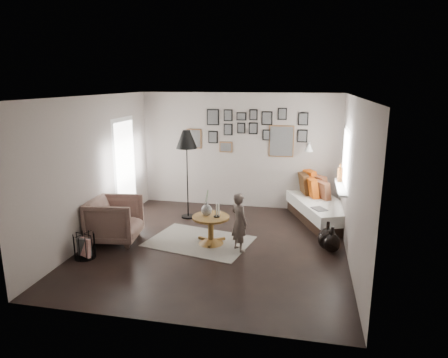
% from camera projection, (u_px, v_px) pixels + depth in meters
% --- Properties ---
extents(ground, '(4.80, 4.80, 0.00)m').
position_uv_depth(ground, '(215.00, 245.00, 7.09)').
color(ground, black).
rests_on(ground, ground).
extents(wall_back, '(4.50, 0.00, 4.50)m').
position_uv_depth(wall_back, '(239.00, 151.00, 9.06)').
color(wall_back, gray).
rests_on(wall_back, ground).
extents(wall_front, '(4.50, 0.00, 4.50)m').
position_uv_depth(wall_front, '(167.00, 222.00, 4.50)').
color(wall_front, gray).
rests_on(wall_front, ground).
extents(wall_left, '(0.00, 4.80, 4.80)m').
position_uv_depth(wall_left, '(94.00, 169.00, 7.23)').
color(wall_left, gray).
rests_on(wall_left, ground).
extents(wall_right, '(0.00, 4.80, 4.80)m').
position_uv_depth(wall_right, '(353.00, 181.00, 6.33)').
color(wall_right, gray).
rests_on(wall_right, ground).
extents(ceiling, '(4.80, 4.80, 0.00)m').
position_uv_depth(ceiling, '(215.00, 96.00, 6.47)').
color(ceiling, white).
rests_on(ceiling, wall_back).
extents(door_left, '(0.00, 2.14, 2.14)m').
position_uv_depth(door_left, '(125.00, 168.00, 8.42)').
color(door_left, white).
rests_on(door_left, wall_left).
extents(window_right, '(0.15, 1.32, 1.30)m').
position_uv_depth(window_right, '(340.00, 183.00, 7.71)').
color(window_right, white).
rests_on(window_right, wall_right).
extents(gallery_wall, '(2.74, 0.03, 1.08)m').
position_uv_depth(gallery_wall, '(252.00, 132.00, 8.88)').
color(gallery_wall, brown).
rests_on(gallery_wall, wall_back).
extents(wall_sconce, '(0.18, 0.36, 0.16)m').
position_uv_depth(wall_sconce, '(309.00, 148.00, 8.46)').
color(wall_sconce, white).
rests_on(wall_sconce, wall_back).
extents(rug, '(2.01, 1.59, 0.01)m').
position_uv_depth(rug, '(199.00, 241.00, 7.26)').
color(rug, beige).
rests_on(rug, ground).
extents(pedestal_table, '(0.66, 0.66, 0.52)m').
position_uv_depth(pedestal_table, '(211.00, 231.00, 7.11)').
color(pedestal_table, brown).
rests_on(pedestal_table, ground).
extents(vase, '(0.19, 0.19, 0.47)m').
position_uv_depth(vase, '(207.00, 208.00, 7.04)').
color(vase, black).
rests_on(vase, pedestal_table).
extents(candles, '(0.11, 0.11, 0.25)m').
position_uv_depth(candles, '(217.00, 210.00, 6.99)').
color(candles, black).
rests_on(candles, pedestal_table).
extents(daybed, '(1.50, 2.10, 0.95)m').
position_uv_depth(daybed, '(321.00, 206.00, 8.32)').
color(daybed, black).
rests_on(daybed, ground).
extents(magazine_on_daybed, '(0.34, 0.36, 0.02)m').
position_uv_depth(magazine_on_daybed, '(319.00, 209.00, 7.68)').
color(magazine_on_daybed, black).
rests_on(magazine_on_daybed, daybed).
extents(armchair, '(0.99, 0.97, 0.80)m').
position_uv_depth(armchair, '(115.00, 220.00, 7.21)').
color(armchair, brown).
rests_on(armchair, ground).
extents(armchair_cushion, '(0.40, 0.41, 0.16)m').
position_uv_depth(armchair_cushion, '(117.00, 215.00, 7.24)').
color(armchair_cushion, silver).
rests_on(armchair_cushion, armchair).
extents(floor_lamp, '(0.44, 0.44, 1.87)m').
position_uv_depth(floor_lamp, '(187.00, 143.00, 8.18)').
color(floor_lamp, black).
rests_on(floor_lamp, ground).
extents(magazine_basket, '(0.41, 0.41, 0.41)m').
position_uv_depth(magazine_basket, '(85.00, 246.00, 6.56)').
color(magazine_basket, black).
rests_on(magazine_basket, ground).
extents(demijohn_large, '(0.33, 0.33, 0.50)m').
position_uv_depth(demijohn_large, '(327.00, 239.00, 6.90)').
color(demijohn_large, black).
rests_on(demijohn_large, ground).
extents(demijohn_small, '(0.29, 0.29, 0.45)m').
position_uv_depth(demijohn_small, '(332.00, 243.00, 6.78)').
color(demijohn_small, black).
rests_on(demijohn_small, ground).
extents(child, '(0.44, 0.44, 1.03)m').
position_uv_depth(child, '(239.00, 222.00, 6.76)').
color(child, brown).
rests_on(child, ground).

